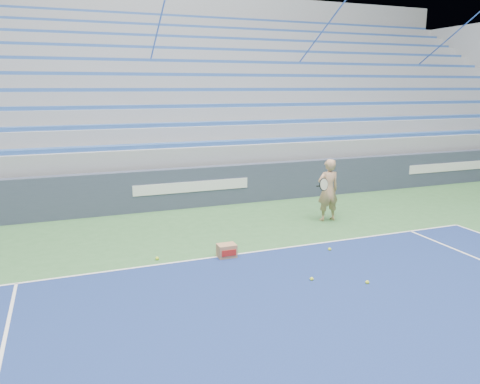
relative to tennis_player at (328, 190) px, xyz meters
The scene contains 8 objects.
sponsor_barrier 3.77m from the tennis_player, 138.07° to the left, with size 30.00×0.32×1.10m.
bleachers 8.84m from the tennis_player, 108.79° to the left, with size 31.00×9.15×7.30m.
tennis_player is the anchor object (origin of this frame).
ball_box 3.59m from the tennis_player, 154.07° to the right, with size 0.36×0.28×0.27m.
tennis_ball_0 3.92m from the tennis_player, 111.08° to the right, with size 0.07×0.07×0.07m, color #DEF231.
tennis_ball_1 3.90m from the tennis_player, 124.94° to the right, with size 0.07×0.07×0.07m, color #DEF231.
tennis_ball_2 4.70m from the tennis_player, 164.86° to the right, with size 0.07×0.07×0.07m, color #DEF231.
tennis_ball_3 2.35m from the tennis_player, 119.66° to the right, with size 0.07×0.07×0.07m, color #DEF231.
Camera 1 is at (-3.20, 3.68, 3.25)m, focal length 35.00 mm.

